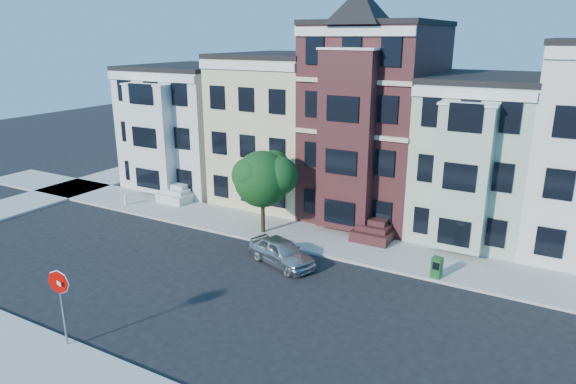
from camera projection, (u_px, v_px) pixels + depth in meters
The scene contains 11 objects.
ground at pixel (256, 304), 22.76m from camera, with size 120.00×120.00×0.00m, color black.
far_sidewalk at pixel (332, 242), 29.40m from camera, with size 60.00×4.00×0.15m, color #9E9B93.
house_white at pixel (195, 127), 40.56m from camera, with size 8.00×9.00×9.00m, color silver.
house_yellow at pixel (282, 129), 36.67m from camera, with size 7.00×9.00×10.00m, color #CCBD8A.
house_brown at pixel (376, 123), 33.09m from camera, with size 7.00×9.00×12.00m, color #3D1919.
house_green at pixel (479, 157), 30.48m from camera, with size 6.00×9.00×9.00m, color #A1B597.
street_tree at pixel (262, 183), 29.91m from camera, with size 5.25×5.25×6.11m, color #1B531D, non-canonical shape.
parked_car at pixel (282, 252), 26.57m from camera, with size 1.64×4.07×1.39m, color #AAACB2.
newspaper_box at pixel (437, 267), 24.83m from camera, with size 0.47×0.42×1.05m, color #1B5A21.
fire_hydrant at pixel (126, 201), 35.57m from camera, with size 0.21×0.21×0.60m, color silver.
stop_sign at pixel (62, 303), 19.07m from camera, with size 0.96×0.13×3.49m, color #AC0400, non-canonical shape.
Camera 1 is at (11.19, -17.00, 11.43)m, focal length 32.00 mm.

